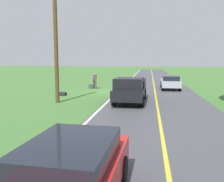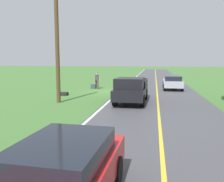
{
  "view_description": "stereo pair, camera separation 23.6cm",
  "coord_description": "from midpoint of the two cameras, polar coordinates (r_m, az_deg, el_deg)",
  "views": [
    {
      "loc": [
        -4.13,
        22.42,
        2.98
      ],
      "look_at": [
        -2.12,
        9.68,
        1.33
      ],
      "focal_mm": 38.33,
      "sensor_mm": 36.0,
      "label": 1
    },
    {
      "loc": [
        -4.37,
        22.38,
        2.98
      ],
      "look_at": [
        -2.12,
        9.68,
        1.33
      ],
      "focal_mm": 38.33,
      "sensor_mm": 36.0,
      "label": 2
    }
  ],
  "objects": [
    {
      "name": "pickup_truck_passing",
      "position": [
        16.95,
        4.98,
        0.44
      ],
      "size": [
        2.2,
        5.45,
        1.82
      ],
      "color": "black",
      "rests_on": "ground"
    },
    {
      "name": "ground_plane",
      "position": [
        23.0,
        -0.72,
        -0.16
      ],
      "size": [
        200.0,
        200.0,
        0.0
      ],
      "primitive_type": "plane",
      "color": "#427033"
    },
    {
      "name": "sedan_ahead_same_lane",
      "position": [
        5.02,
        -10.86,
        -19.17
      ],
      "size": [
        2.06,
        4.47,
        1.41
      ],
      "color": "red",
      "rests_on": "ground"
    },
    {
      "name": "hitchhiker_walking",
      "position": [
        25.38,
        -3.35,
        2.76
      ],
      "size": [
        0.62,
        0.51,
        1.75
      ],
      "color": "#4C473D",
      "rests_on": "ground"
    },
    {
      "name": "drainage_culvert",
      "position": [
        20.99,
        -11.24,
        -1.01
      ],
      "size": [
        0.8,
        0.6,
        0.6
      ],
      "primitive_type": "cylinder",
      "rotation": [
        0.0,
        1.57,
        0.0
      ],
      "color": "black",
      "rests_on": "ground"
    },
    {
      "name": "lane_centre_line",
      "position": [
        22.6,
        11.0,
        -0.41
      ],
      "size": [
        0.14,
        117.6,
        0.0
      ],
      "primitive_type": "cube",
      "color": "gold",
      "rests_on": "ground"
    },
    {
      "name": "road_surface",
      "position": [
        22.6,
        11.0,
        -0.42
      ],
      "size": [
        7.42,
        120.0,
        0.0
      ],
      "primitive_type": "cube",
      "color": "#47474C",
      "rests_on": "ground"
    },
    {
      "name": "utility_pole_roadside",
      "position": [
        17.31,
        -12.59,
        11.9
      ],
      "size": [
        0.28,
        0.28,
        8.84
      ],
      "primitive_type": "cylinder",
      "color": "brown",
      "rests_on": "ground"
    },
    {
      "name": "suitcase_carried",
      "position": [
        25.45,
        -4.3,
        1.1
      ],
      "size": [
        0.47,
        0.23,
        0.49
      ],
      "primitive_type": "cube",
      "rotation": [
        0.0,
        0.0,
        1.63
      ],
      "color": "#384C56",
      "rests_on": "ground"
    },
    {
      "name": "lane_edge_line",
      "position": [
        22.81,
        2.09,
        -0.21
      ],
      "size": [
        0.16,
        117.6,
        0.0
      ],
      "primitive_type": "cube",
      "color": "silver",
      "rests_on": "ground"
    },
    {
      "name": "sedan_near_oncoming",
      "position": [
        25.68,
        14.52,
        2.09
      ],
      "size": [
        1.97,
        4.42,
        1.41
      ],
      "color": "#B2B7C1",
      "rests_on": "ground"
    }
  ]
}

